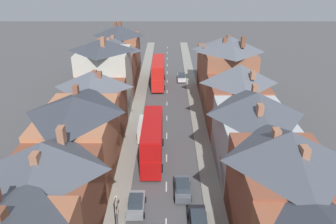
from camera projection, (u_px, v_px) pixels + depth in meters
name	position (u px, v px, depth m)	size (l,w,h in m)	color
pavement_left	(138.00, 113.00, 55.73)	(2.20, 104.00, 0.14)	gray
pavement_right	(198.00, 113.00, 55.70)	(2.20, 104.00, 0.14)	gray
centre_line_dashes	(168.00, 118.00, 53.93)	(0.14, 97.80, 0.01)	silver
terrace_row_left	(87.00, 117.00, 41.44)	(8.00, 73.19, 14.75)	brown
terrace_row_right	(257.00, 137.00, 37.08)	(8.00, 66.02, 13.02)	beige
double_decker_bus_lead	(153.00, 140.00, 41.81)	(2.74, 10.80, 5.30)	#B70F0F
double_decker_bus_mid_street	(159.00, 72.00, 67.04)	(2.74, 10.80, 5.30)	red
car_near_blue	(182.00, 77.00, 70.32)	(1.90, 4.10, 1.58)	silver
car_near_silver	(137.00, 204.00, 33.75)	(1.90, 3.87, 1.61)	gray
car_parked_right_a	(199.00, 221.00, 31.51)	(1.90, 4.17, 1.60)	black
car_mid_black	(183.00, 188.00, 36.12)	(1.90, 4.16, 1.58)	#4C515B
car_mid_white	(157.00, 113.00, 53.67)	(1.90, 4.25, 1.64)	navy
delivery_van	(146.00, 129.00, 47.68)	(2.20, 5.20, 2.41)	silver
pedestrian_mid_left	(117.00, 213.00, 32.23)	(0.36, 0.22, 1.61)	gray
street_lamp	(117.00, 223.00, 27.95)	(0.20, 1.12, 5.50)	black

